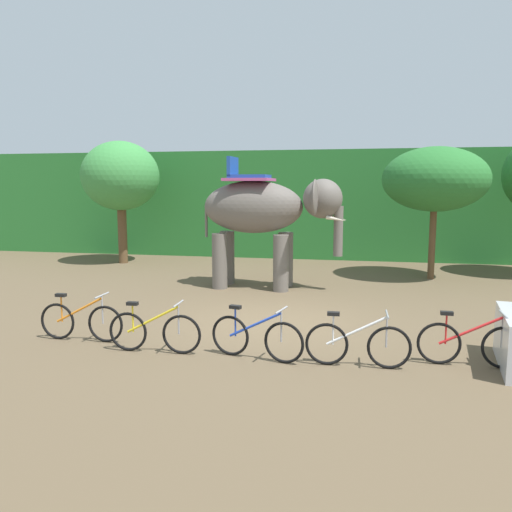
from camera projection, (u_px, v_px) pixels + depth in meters
name	position (u px, v px, depth m)	size (l,w,h in m)	color
ground_plane	(269.00, 321.00, 11.03)	(80.00, 80.00, 0.00)	brown
foliage_hedge	(317.00, 203.00, 23.03)	(36.00, 6.00, 4.39)	#28702D
tree_center_right	(120.00, 177.00, 19.07)	(2.92, 2.92, 4.64)	brown
tree_far_right	(435.00, 180.00, 15.71)	(3.26, 3.26, 4.17)	brown
elephant	(264.00, 212.00, 14.43)	(4.16, 2.08, 3.78)	#665E56
bike_orange	(81.00, 321.00, 9.60)	(1.71, 0.52, 0.92)	black
bike_yellow	(154.00, 331.00, 8.91)	(1.71, 0.52, 0.92)	black
bike_blue	(256.00, 337.00, 8.56)	(1.68, 0.57, 0.92)	black
bike_white	(357.00, 344.00, 8.19)	(1.71, 0.52, 0.92)	black
bike_red	(471.00, 344.00, 8.21)	(1.71, 0.52, 0.92)	black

